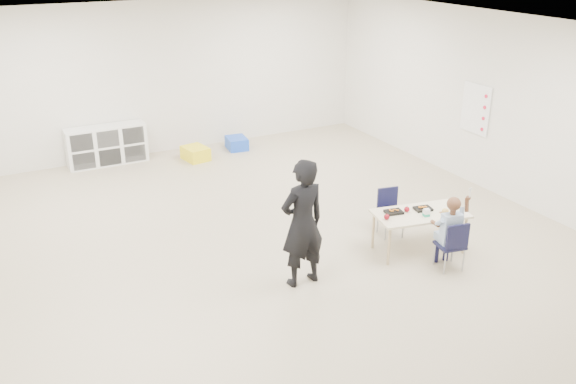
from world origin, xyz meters
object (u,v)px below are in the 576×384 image
table (419,231)px  adult (302,223)px  child (452,230)px  chair_near (450,244)px  cubby_shelf (107,145)px

table → adult: (-1.73, 0.00, 0.50)m
table → child: (0.05, -0.54, 0.24)m
chair_near → cubby_shelf: size_ratio=0.47×
table → cubby_shelf: size_ratio=0.91×
cubby_shelf → adult: adult is taller
chair_near → child: size_ratio=0.63×
cubby_shelf → adult: bearing=-78.0°
child → chair_near: bearing=0.0°
child → cubby_shelf: child is taller
child → cubby_shelf: bearing=127.5°
table → child: size_ratio=1.24×
cubby_shelf → chair_near: bearing=-63.4°
chair_near → cubby_shelf: bearing=127.5°
child → cubby_shelf: size_ratio=0.74×
table → cubby_shelf: (-2.85, 5.26, 0.07)m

